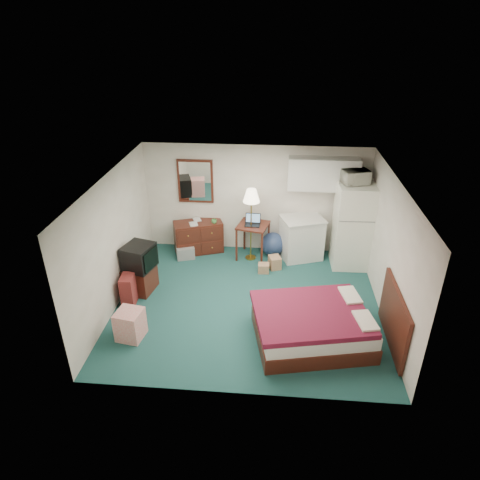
# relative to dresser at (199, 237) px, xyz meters

# --- Properties ---
(floor) EXTENTS (5.00, 4.50, 0.01)m
(floor) POSITION_rel_dresser_xyz_m (1.30, -1.98, -0.37)
(floor) COLOR #104144
(floor) RESTS_ON ground
(ceiling) EXTENTS (5.00, 4.50, 0.01)m
(ceiling) POSITION_rel_dresser_xyz_m (1.30, -1.98, 2.13)
(ceiling) COLOR beige
(ceiling) RESTS_ON walls
(walls) EXTENTS (5.01, 4.51, 2.50)m
(walls) POSITION_rel_dresser_xyz_m (1.30, -1.98, 0.88)
(walls) COLOR beige
(walls) RESTS_ON floor
(mirror) EXTENTS (0.80, 0.06, 1.00)m
(mirror) POSITION_rel_dresser_xyz_m (-0.05, 0.24, 1.28)
(mirror) COLOR white
(mirror) RESTS_ON walls
(upper_cabinets) EXTENTS (1.50, 0.35, 0.70)m
(upper_cabinets) POSITION_rel_dresser_xyz_m (2.75, 0.10, 1.58)
(upper_cabinets) COLOR white
(upper_cabinets) RESTS_ON walls
(headboard) EXTENTS (0.06, 1.56, 1.00)m
(headboard) POSITION_rel_dresser_xyz_m (3.76, -2.95, 0.18)
(headboard) COLOR #381711
(headboard) RESTS_ON walls
(dresser) EXTENTS (1.20, 0.84, 0.75)m
(dresser) POSITION_rel_dresser_xyz_m (0.00, 0.00, 0.00)
(dresser) COLOR #381711
(dresser) RESTS_ON floor
(floor_lamp) EXTENTS (0.41, 0.41, 1.68)m
(floor_lamp) POSITION_rel_dresser_xyz_m (1.24, -0.23, 0.47)
(floor_lamp) COLOR gold
(floor_lamp) RESTS_ON floor
(desk) EXTENTS (0.78, 0.78, 0.82)m
(desk) POSITION_rel_dresser_xyz_m (1.28, -0.16, 0.04)
(desk) COLOR #381711
(desk) RESTS_ON floor
(exercise_ball) EXTENTS (0.62, 0.62, 0.55)m
(exercise_ball) POSITION_rel_dresser_xyz_m (1.73, -0.02, -0.10)
(exercise_ball) COLOR navy
(exercise_ball) RESTS_ON floor
(kitchen_counter) EXTENTS (1.03, 0.90, 0.94)m
(kitchen_counter) POSITION_rel_dresser_xyz_m (2.37, -0.07, 0.10)
(kitchen_counter) COLOR white
(kitchen_counter) RESTS_ON floor
(fridge) EXTENTS (0.79, 0.79, 1.88)m
(fridge) POSITION_rel_dresser_xyz_m (3.43, -0.28, 0.57)
(fridge) COLOR white
(fridge) RESTS_ON floor
(bed) EXTENTS (2.12, 1.80, 0.60)m
(bed) POSITION_rel_dresser_xyz_m (2.45, -2.95, -0.08)
(bed) COLOR maroon
(bed) RESTS_ON floor
(tv_stand) EXTENTS (0.65, 0.69, 0.55)m
(tv_stand) POSITION_rel_dresser_xyz_m (-0.91, -1.71, -0.10)
(tv_stand) COLOR #381711
(tv_stand) RESTS_ON floor
(suitcase) EXTENTS (0.26, 0.39, 0.61)m
(suitcase) POSITION_rel_dresser_xyz_m (-0.97, -2.19, -0.07)
(suitcase) COLOR maroon
(suitcase) RESTS_ON floor
(retail_box) EXTENTS (0.49, 0.49, 0.53)m
(retail_box) POSITION_rel_dresser_xyz_m (-0.64, -3.14, -0.11)
(retail_box) COLOR silver
(retail_box) RESTS_ON floor
(file_bin) EXTENTS (0.47, 0.40, 0.28)m
(file_bin) POSITION_rel_dresser_xyz_m (-0.25, -0.34, -0.23)
(file_bin) COLOR gray
(file_bin) RESTS_ON floor
(cardboard_box_a) EXTENTS (0.24, 0.20, 0.20)m
(cardboard_box_a) POSITION_rel_dresser_xyz_m (1.56, -0.82, -0.27)
(cardboard_box_a) COLOR #9E704A
(cardboard_box_a) RESTS_ON floor
(cardboard_box_b) EXTENTS (0.31, 0.34, 0.28)m
(cardboard_box_b) POSITION_rel_dresser_xyz_m (1.79, -0.62, -0.24)
(cardboard_box_b) COLOR #9E704A
(cardboard_box_b) RESTS_ON floor
(laptop) EXTENTS (0.35, 0.29, 0.23)m
(laptop) POSITION_rel_dresser_xyz_m (1.26, -0.21, 0.56)
(laptop) COLOR black
(laptop) RESTS_ON desk
(crt_tv) EXTENTS (0.67, 0.70, 0.49)m
(crt_tv) POSITION_rel_dresser_xyz_m (-0.85, -1.75, 0.42)
(crt_tv) COLOR black
(crt_tv) RESTS_ON tv_stand
(microwave) EXTENTS (0.59, 0.44, 0.36)m
(microwave) POSITION_rel_dresser_xyz_m (3.36, -0.26, 1.68)
(microwave) COLOR white
(microwave) RESTS_ON fridge
(book_a) EXTENTS (0.17, 0.08, 0.24)m
(book_a) POSITION_rel_dresser_xyz_m (-0.16, -0.15, 0.49)
(book_a) COLOR #9E704A
(book_a) RESTS_ON dresser
(book_b) EXTENTS (0.16, 0.09, 0.22)m
(book_b) POSITION_rel_dresser_xyz_m (-0.11, 0.07, 0.49)
(book_b) COLOR #9E704A
(book_b) RESTS_ON dresser
(mug) EXTENTS (0.12, 0.10, 0.12)m
(mug) POSITION_rel_dresser_xyz_m (0.38, -0.02, 0.43)
(mug) COLOR #4F964A
(mug) RESTS_ON dresser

